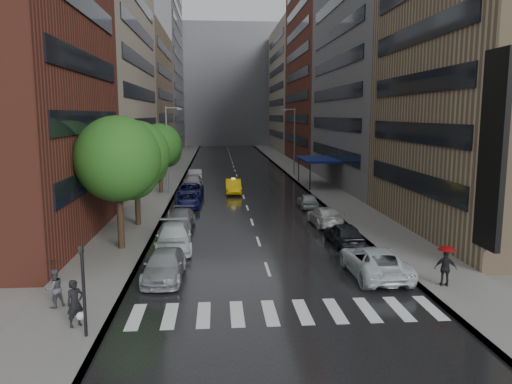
% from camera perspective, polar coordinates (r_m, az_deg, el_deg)
% --- Properties ---
extents(ground, '(220.00, 220.00, 0.00)m').
position_cam_1_polar(ground, '(23.62, 2.33, -11.75)').
color(ground, gray).
rests_on(ground, ground).
extents(road, '(14.00, 140.00, 0.01)m').
position_cam_1_polar(road, '(72.47, -2.36, 2.28)').
color(road, black).
rests_on(road, ground).
extents(sidewalk_left, '(4.00, 140.00, 0.15)m').
position_cam_1_polar(sidewalk_left, '(72.69, -9.47, 2.24)').
color(sidewalk_left, gray).
rests_on(sidewalk_left, ground).
extents(sidewalk_right, '(4.00, 140.00, 0.15)m').
position_cam_1_polar(sidewalk_right, '(73.35, 4.69, 2.39)').
color(sidewalk_right, gray).
rests_on(sidewalk_right, ground).
extents(crosswalk, '(13.15, 2.80, 0.01)m').
position_cam_1_polar(crosswalk, '(21.79, 3.51, -13.54)').
color(crosswalk, silver).
rests_on(crosswalk, ground).
extents(buildings_left, '(8.00, 108.00, 38.00)m').
position_cam_1_polar(buildings_left, '(82.03, -13.53, 14.00)').
color(buildings_left, maroon).
rests_on(buildings_left, ground).
extents(buildings_right, '(8.05, 109.10, 36.00)m').
position_cam_1_polar(buildings_right, '(80.88, 8.37, 13.54)').
color(buildings_right, '#937A5B').
rests_on(buildings_right, ground).
extents(building_far, '(40.00, 14.00, 32.00)m').
position_cam_1_polar(building_far, '(140.18, -3.47, 12.00)').
color(building_far, slate).
rests_on(building_far, ground).
extents(tree_near, '(5.18, 5.18, 8.26)m').
position_cam_1_polar(tree_near, '(31.13, -15.50, 3.64)').
color(tree_near, '#382619').
rests_on(tree_near, ground).
extents(tree_mid, '(4.96, 4.96, 7.90)m').
position_cam_1_polar(tree_mid, '(37.69, -13.57, 4.20)').
color(tree_mid, '#382619').
rests_on(tree_mid, ground).
extents(tree_far, '(4.64, 4.64, 7.40)m').
position_cam_1_polar(tree_far, '(53.18, -10.93, 5.20)').
color(tree_far, '#382619').
rests_on(tree_far, ground).
extents(taxi, '(1.59, 4.55, 1.50)m').
position_cam_1_polar(taxi, '(52.97, -2.61, 0.65)').
color(taxi, yellow).
rests_on(taxi, ground).
extents(parked_cars_left, '(2.72, 41.93, 1.53)m').
position_cam_1_polar(parked_cars_left, '(44.00, -7.99, -1.15)').
color(parked_cars_left, gray).
rests_on(parked_cars_left, ground).
extents(parked_cars_right, '(2.66, 23.96, 1.57)m').
position_cam_1_polar(parked_cars_right, '(33.25, 9.70, -4.42)').
color(parked_cars_right, silver).
rests_on(parked_cars_right, ground).
extents(ped_bag_walker, '(0.80, 0.78, 1.86)m').
position_cam_1_polar(ped_bag_walker, '(20.96, -19.95, -11.94)').
color(ped_bag_walker, black).
rests_on(ped_bag_walker, sidewalk_left).
extents(ped_black_umbrella, '(1.02, 1.01, 2.09)m').
position_cam_1_polar(ped_black_umbrella, '(23.13, -22.12, -9.23)').
color(ped_black_umbrella, '#4C4D52').
rests_on(ped_black_umbrella, sidewalk_left).
extents(ped_red_umbrella, '(1.09, 0.82, 2.01)m').
position_cam_1_polar(ped_red_umbrella, '(25.71, 20.88, -7.50)').
color(ped_red_umbrella, black).
rests_on(ped_red_umbrella, sidewalk_right).
extents(traffic_light, '(0.18, 0.15, 3.45)m').
position_cam_1_polar(traffic_light, '(19.58, -19.13, -9.74)').
color(traffic_light, black).
rests_on(traffic_light, sidewalk_left).
extents(street_lamp_left, '(1.74, 0.22, 9.00)m').
position_cam_1_polar(street_lamp_left, '(52.30, -10.07, 4.98)').
color(street_lamp_left, gray).
rests_on(street_lamp_left, sidewalk_left).
extents(street_lamp_right, '(1.74, 0.22, 9.00)m').
position_cam_1_polar(street_lamp_right, '(67.83, 4.35, 5.95)').
color(street_lamp_right, gray).
rests_on(street_lamp_right, sidewalk_right).
extents(awning, '(4.00, 8.00, 3.12)m').
position_cam_1_polar(awning, '(58.35, 7.06, 3.71)').
color(awning, navy).
rests_on(awning, sidewalk_right).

